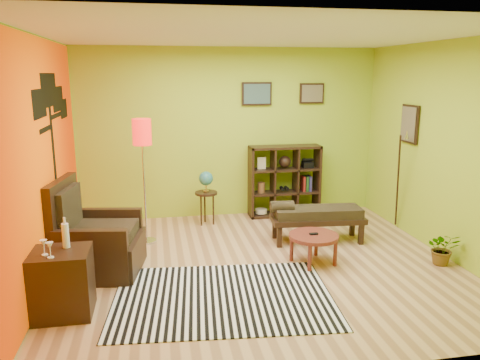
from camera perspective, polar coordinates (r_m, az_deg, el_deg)
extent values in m
plane|color=tan|center=(6.04, 2.28, -10.28)|extent=(5.00, 5.00, 0.00)
cube|color=#A3C52A|center=(7.83, -1.27, 5.69)|extent=(5.00, 0.04, 2.80)
cube|color=#A3C52A|center=(3.54, 10.51, -3.27)|extent=(5.00, 0.04, 2.80)
cube|color=#A3C52A|center=(5.65, -23.19, 1.90)|extent=(0.04, 4.50, 2.80)
cube|color=#A3C52A|center=(6.66, 23.92, 3.34)|extent=(0.04, 4.50, 2.80)
cube|color=white|center=(5.58, 2.54, 17.24)|extent=(5.00, 4.50, 0.04)
cube|color=#FF5A00|center=(5.64, -22.99, 1.91)|extent=(0.01, 4.45, 2.75)
cube|color=black|center=(6.23, -21.48, -0.31)|extent=(0.01, 0.14, 2.10)
cube|color=black|center=(5.61, -23.26, 8.54)|extent=(0.01, 0.65, 0.32)
cube|color=black|center=(6.15, -22.26, 10.12)|extent=(0.01, 0.85, 0.40)
cube|color=black|center=(6.64, -21.31, 9.20)|extent=(0.01, 0.70, 0.32)
cube|color=black|center=(6.99, -20.69, 8.15)|extent=(0.01, 0.50, 0.26)
cube|color=black|center=(7.83, 2.05, 10.46)|extent=(0.50, 0.03, 0.38)
cube|color=#4A6D67|center=(7.81, 2.09, 10.45)|extent=(0.44, 0.01, 0.32)
cube|color=black|center=(8.09, 8.75, 10.39)|extent=(0.42, 0.03, 0.34)
cube|color=#7D7251|center=(8.07, 8.81, 10.39)|extent=(0.36, 0.01, 0.28)
cube|color=black|center=(7.36, 19.99, 6.44)|extent=(0.03, 0.44, 0.56)
cube|color=#7D7251|center=(7.35, 19.82, 6.44)|extent=(0.01, 0.38, 0.50)
cylinder|color=black|center=(7.44, 18.69, -0.21)|extent=(0.23, 0.34, 1.46)
cone|color=silver|center=(7.19, 19.68, 5.28)|extent=(0.08, 0.09, 0.16)
cube|color=white|center=(5.24, -2.08, -14.01)|extent=(2.49, 1.88, 0.01)
cylinder|color=maroon|center=(6.03, 8.97, -6.79)|extent=(0.63, 0.63, 0.04)
cylinder|color=maroon|center=(6.35, 9.28, -7.61)|extent=(0.05, 0.05, 0.34)
cylinder|color=maroon|center=(6.14, 6.31, -8.26)|extent=(0.05, 0.05, 0.34)
cylinder|color=maroon|center=(6.07, 11.54, -8.70)|extent=(0.05, 0.05, 0.34)
cylinder|color=maroon|center=(5.84, 8.50, -9.45)|extent=(0.05, 0.05, 0.34)
cube|color=black|center=(6.02, 8.98, -6.50)|extent=(0.11, 0.04, 0.02)
cube|color=black|center=(6.03, -16.46, -8.72)|extent=(1.05, 1.04, 0.42)
cube|color=black|center=(6.04, -20.73, -5.31)|extent=(0.25, 0.91, 1.15)
cube|color=black|center=(5.60, -17.67, -9.11)|extent=(0.84, 0.24, 0.67)
cube|color=black|center=(6.38, -15.54, -6.27)|extent=(0.84, 0.24, 0.67)
cube|color=#E9C373|center=(5.93, -16.34, -6.18)|extent=(0.84, 0.82, 0.15)
cube|color=#E9C373|center=(5.95, -20.12, -3.41)|extent=(0.20, 0.68, 0.52)
cube|color=black|center=(5.09, -20.84, -11.65)|extent=(0.57, 0.51, 0.67)
cylinder|color=white|center=(5.00, -20.49, -6.37)|extent=(0.07, 0.07, 0.25)
cylinder|color=white|center=(4.96, -20.63, -4.67)|extent=(0.02, 0.02, 0.07)
cylinder|color=white|center=(4.91, -22.70, -8.40)|extent=(0.06, 0.06, 0.01)
cylinder|color=white|center=(4.89, -22.75, -7.86)|extent=(0.01, 0.01, 0.09)
cone|color=white|center=(4.87, -22.83, -7.08)|extent=(0.07, 0.07, 0.06)
cylinder|color=white|center=(4.82, -22.08, -8.73)|extent=(0.06, 0.06, 0.01)
cylinder|color=white|center=(4.81, -22.13, -8.18)|extent=(0.01, 0.01, 0.09)
cone|color=white|center=(4.78, -22.20, -7.39)|extent=(0.07, 0.07, 0.06)
cylinder|color=silver|center=(6.93, -11.28, -7.31)|extent=(0.27, 0.27, 0.03)
cylinder|color=silver|center=(6.70, -11.57, -0.80)|extent=(0.02, 0.02, 1.65)
cylinder|color=red|center=(6.56, -11.87, 5.76)|extent=(0.26, 0.26, 0.36)
cylinder|color=black|center=(7.47, -4.15, -1.60)|extent=(0.35, 0.35, 0.04)
cylinder|color=black|center=(7.51, -3.27, -3.62)|extent=(0.03, 0.03, 0.50)
cylinder|color=black|center=(7.65, -4.31, -3.33)|extent=(0.03, 0.03, 0.50)
cylinder|color=black|center=(7.47, -4.76, -3.74)|extent=(0.03, 0.03, 0.50)
cylinder|color=gold|center=(7.46, -4.15, -1.34)|extent=(0.09, 0.09, 0.02)
cylinder|color=gold|center=(7.45, -4.16, -0.94)|extent=(0.01, 0.01, 0.09)
sphere|color=#1D60AC|center=(7.42, -4.17, 0.19)|extent=(0.22, 0.22, 0.22)
cube|color=black|center=(7.81, 1.34, -0.29)|extent=(0.04, 0.35, 1.20)
cube|color=black|center=(8.13, 9.37, 0.05)|extent=(0.04, 0.35, 1.20)
cube|color=black|center=(8.10, 5.35, -4.12)|extent=(1.20, 0.35, 0.04)
cube|color=black|center=(7.84, 5.52, 4.02)|extent=(1.20, 0.35, 0.04)
cube|color=black|center=(7.90, 4.04, -0.17)|extent=(0.03, 0.33, 1.12)
cube|color=black|center=(8.01, 6.81, -0.06)|extent=(0.03, 0.33, 1.12)
cube|color=black|center=(8.00, 5.40, -1.51)|extent=(1.12, 0.33, 0.03)
cube|color=black|center=(7.91, 5.46, 1.30)|extent=(1.12, 0.33, 0.03)
cylinder|color=beige|center=(7.98, 2.59, -3.80)|extent=(0.20, 0.20, 0.07)
sphere|color=black|center=(7.88, 5.48, 2.22)|extent=(0.20, 0.20, 0.20)
cube|color=black|center=(8.01, 8.23, 1.88)|extent=(0.18, 0.15, 0.10)
cylinder|color=black|center=(7.97, 5.14, -1.04)|extent=(0.06, 0.12, 0.06)
cylinder|color=black|center=(7.99, 5.69, -1.01)|extent=(0.06, 0.12, 0.06)
ellipsoid|color=#384C26|center=(8.19, 8.06, -3.41)|extent=(0.18, 0.18, 0.09)
cylinder|color=brown|center=(7.87, 2.62, -0.94)|extent=(0.12, 0.12, 0.18)
cube|color=beige|center=(7.79, 2.65, 2.06)|extent=(0.14, 0.03, 0.20)
cube|color=maroon|center=(8.06, 7.68, -0.44)|extent=(0.04, 0.18, 0.26)
cube|color=#1E4C1E|center=(8.08, 8.05, -0.42)|extent=(0.04, 0.18, 0.26)
cube|color=navy|center=(8.09, 8.42, -0.40)|extent=(0.04, 0.18, 0.26)
cube|color=black|center=(6.83, 9.43, -4.72)|extent=(1.36, 0.58, 0.08)
cube|color=#E9C373|center=(6.80, 9.46, -3.88)|extent=(1.26, 0.52, 0.13)
cylinder|color=#E9C373|center=(6.66, 5.15, -3.26)|extent=(0.34, 0.20, 0.17)
cube|color=black|center=(7.23, 13.51, -5.45)|extent=(0.07, 0.07, 0.29)
cube|color=black|center=(6.94, 4.25, -5.90)|extent=(0.07, 0.07, 0.29)
cube|color=black|center=(6.89, 14.54, -6.42)|extent=(0.07, 0.07, 0.29)
cube|color=black|center=(6.59, 4.82, -6.95)|extent=(0.07, 0.07, 0.29)
imported|color=#26661E|center=(6.52, 23.46, -8.03)|extent=(0.51, 0.54, 0.33)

